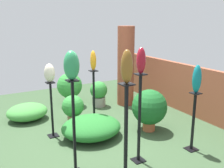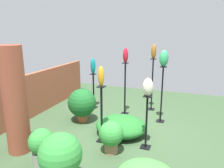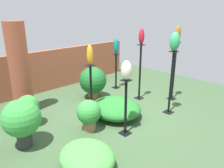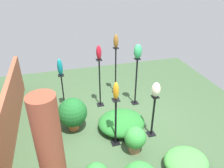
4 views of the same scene
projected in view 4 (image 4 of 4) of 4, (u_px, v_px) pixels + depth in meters
name	position (u px, v px, depth m)	size (l,w,h in m)	color
ground_plane	(118.00, 128.00, 5.69)	(8.00, 8.00, 0.00)	#385133
brick_wall_back	(7.00, 127.00, 4.81)	(5.60, 0.12, 1.21)	#9E5138
brick_pillar	(50.00, 150.00, 3.61)	(0.44, 0.44, 2.10)	brown
pedestal_bronze	(116.00, 73.00, 6.96)	(0.20, 0.20, 1.55)	black
pedestal_teal	(63.00, 93.00, 6.30)	(0.20, 0.20, 1.07)	black
pedestal_ruby	(100.00, 85.00, 6.30)	(0.20, 0.20, 1.48)	black
pedestal_jade	(136.00, 84.00, 6.39)	(0.20, 0.20, 1.47)	black
pedestal_ivory	(153.00, 118.00, 5.24)	(0.20, 0.20, 1.12)	black
pedestal_amber	(116.00, 124.00, 4.94)	(0.20, 0.20, 1.24)	black
art_vase_bronze	(116.00, 41.00, 6.46)	(0.15, 0.15, 0.41)	brown
art_vase_teal	(60.00, 67.00, 5.90)	(0.16, 0.15, 0.48)	#0F727A
art_vase_ruby	(99.00, 52.00, 5.82)	(0.14, 0.15, 0.41)	maroon
art_vase_jade	(138.00, 52.00, 5.91)	(0.20, 0.22, 0.41)	#2D9356
art_vase_ivory	(156.00, 90.00, 4.86)	(0.19, 0.20, 0.36)	beige
art_vase_amber	(116.00, 91.00, 4.52)	(0.13, 0.12, 0.42)	orange
potted_plant_front_right	(73.00, 113.00, 5.44)	(0.73, 0.73, 0.88)	#B25B38
potted_plant_back_center	(135.00, 139.00, 4.81)	(0.49, 0.49, 0.65)	#936B4C
foliage_bed_east	(186.00, 162.00, 4.49)	(0.81, 0.92, 0.37)	#479942
foliage_bed_west	(121.00, 122.00, 5.58)	(1.08, 1.20, 0.40)	#236B28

